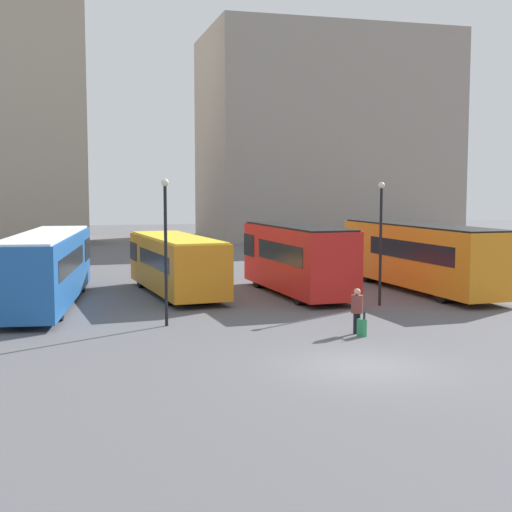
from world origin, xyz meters
TOP-DOWN VIEW (x-y plane):
  - ground_plane at (0.00, 0.00)m, footprint 160.00×160.00m
  - building_block_right at (18.21, 51.76)m, footprint 24.46×15.13m
  - bus_0 at (-8.90, 13.66)m, footprint 4.11×12.65m
  - bus_1 at (-3.01, 15.24)m, footprint 3.52×9.59m
  - bus_2 at (2.57, 13.69)m, footprint 2.96×9.20m
  - bus_3 at (8.91, 13.45)m, footprint 3.20×12.21m
  - traveler at (1.71, 4.37)m, footprint 0.55×0.55m
  - suitcase at (1.67, 3.86)m, footprint 0.29×0.35m
  - lamp_post_0 at (-4.56, 7.50)m, footprint 0.28×0.28m
  - lamp_post_1 at (5.02, 9.61)m, footprint 0.28×0.28m

SIDE VIEW (x-z plane):
  - ground_plane at x=0.00m, z-range 0.00..0.00m
  - suitcase at x=1.67m, z-range -0.13..0.75m
  - traveler at x=1.71m, z-range 0.15..1.75m
  - bus_1 at x=-3.01m, z-range 0.12..2.92m
  - bus_0 at x=-8.90m, z-range 0.14..3.28m
  - bus_2 at x=2.57m, z-range 0.13..3.46m
  - bus_3 at x=8.91m, z-range 0.15..3.46m
  - lamp_post_1 at x=5.02m, z-range 0.49..5.84m
  - lamp_post_0 at x=-4.56m, z-range 0.50..5.93m
  - building_block_right at x=18.21m, z-range 0.00..20.62m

